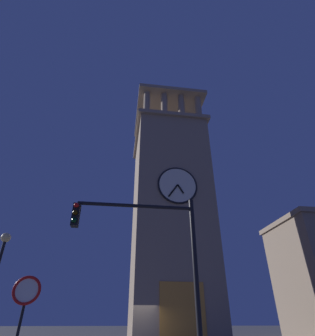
{
  "coord_description": "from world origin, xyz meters",
  "views": [
    {
      "loc": [
        1.5,
        18.95,
        1.53
      ],
      "look_at": [
        -1.84,
        -5.44,
        15.73
      ],
      "focal_mm": 28.47,
      "sensor_mm": 36.0,
      "label": 1
    }
  ],
  "objects": [
    {
      "name": "traffic_signal_near",
      "position": [
        0.51,
        10.47,
        3.6
      ],
      "size": [
        4.05,
        0.41,
        5.25
      ],
      "color": "black",
      "rests_on": "ground_plane"
    },
    {
      "name": "clocktower",
      "position": [
        -3.01,
        -5.41,
        10.36
      ],
      "size": [
        7.36,
        8.92,
        25.55
      ],
      "color": "gray",
      "rests_on": "ground_plane"
    },
    {
      "name": "no_horn_sign",
      "position": [
        4.06,
        10.22,
        2.1
      ],
      "size": [
        0.78,
        0.14,
        2.69
      ],
      "color": "black",
      "rests_on": "ground_plane"
    }
  ]
}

